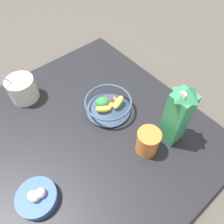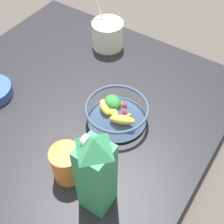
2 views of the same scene
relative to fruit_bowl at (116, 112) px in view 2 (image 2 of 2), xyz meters
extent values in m
plane|color=#4C4742|center=(0.03, -0.17, -0.08)|extent=(6.00, 6.00, 0.00)
cube|color=black|center=(0.03, -0.17, -0.06)|extent=(0.98, 0.98, 0.04)
cylinder|color=#384C6B|center=(0.00, 0.00, -0.04)|extent=(0.11, 0.11, 0.01)
cone|color=#384C6B|center=(0.00, 0.00, -0.01)|extent=(0.20, 0.20, 0.05)
torus|color=#384C6B|center=(0.00, 0.00, 0.02)|extent=(0.21, 0.21, 0.01)
ellipsoid|color=#EFD64C|center=(0.01, -0.01, 0.01)|extent=(0.06, 0.07, 0.03)
ellipsoid|color=#EFD64C|center=(0.01, -0.03, 0.01)|extent=(0.06, 0.07, 0.03)
ellipsoid|color=#EFD64C|center=(0.03, 0.04, 0.01)|extent=(0.06, 0.08, 0.03)
ellipsoid|color=#EFD64C|center=(-0.01, -0.03, 0.01)|extent=(0.06, 0.07, 0.03)
cylinder|color=orange|center=(0.01, 0.04, 0.00)|extent=(0.05, 0.03, 0.01)
cylinder|color=orange|center=(-0.01, 0.00, 0.00)|extent=(0.03, 0.04, 0.01)
sphere|color=red|center=(-0.01, 0.02, 0.01)|extent=(0.02, 0.02, 0.02)
sphere|color=red|center=(0.00, 0.00, 0.00)|extent=(0.01, 0.01, 0.01)
sphere|color=red|center=(-0.03, 0.01, 0.01)|extent=(0.02, 0.02, 0.02)
ellipsoid|color=#2D7F38|center=(-0.01, -0.02, 0.03)|extent=(0.07, 0.08, 0.03)
cube|color=#338C59|center=(0.26, 0.11, 0.08)|extent=(0.08, 0.08, 0.25)
pyramid|color=#338C59|center=(0.26, 0.11, 0.23)|extent=(0.08, 0.08, 0.04)
cylinder|color=white|center=(0.26, 0.09, 0.23)|extent=(0.03, 0.01, 0.03)
cylinder|color=silver|center=(-0.31, -0.24, 0.01)|extent=(0.13, 0.13, 0.11)
cylinder|color=white|center=(-0.31, -0.24, 0.06)|extent=(0.12, 0.12, 0.02)
cylinder|color=silver|center=(-0.33, -0.29, 0.10)|extent=(0.04, 0.10, 0.17)
cylinder|color=orange|center=(0.24, -0.01, 0.01)|extent=(0.09, 0.09, 0.11)
torus|color=orange|center=(0.24, -0.01, 0.07)|extent=(0.09, 0.09, 0.01)
camera|label=1|loc=(0.47, -0.37, 0.74)|focal=35.00mm
camera|label=2|loc=(0.55, 0.35, 0.76)|focal=50.00mm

